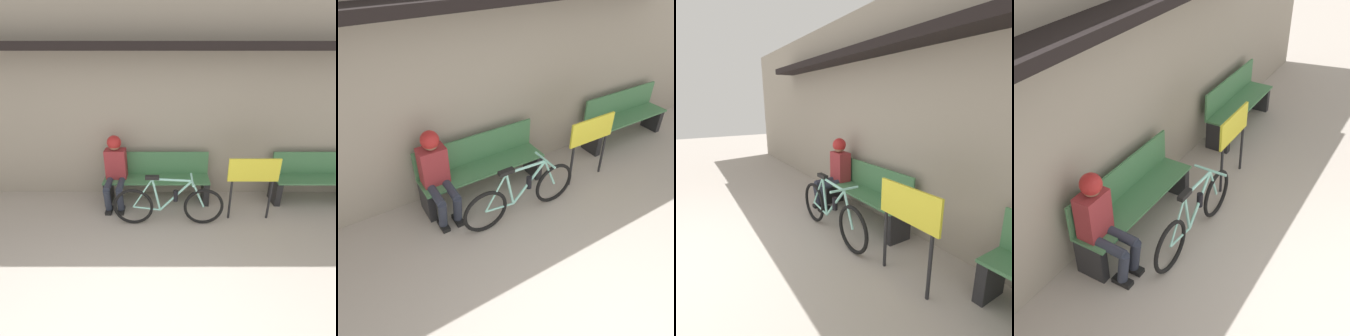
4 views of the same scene
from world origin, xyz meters
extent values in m
cube|color=#9E9384|center=(0.00, 3.04, 1.60)|extent=(12.00, 0.12, 3.20)
cube|color=black|center=(0.00, 2.76, 2.50)|extent=(6.60, 0.44, 0.12)
cube|color=#477F51|center=(0.11, 2.65, 0.44)|extent=(1.78, 0.42, 0.03)
cube|color=#477F51|center=(0.11, 2.84, 0.66)|extent=(1.78, 0.03, 0.40)
cube|color=#232326|center=(-0.73, 2.65, 0.21)|extent=(0.10, 0.36, 0.43)
cube|color=#232326|center=(0.95, 2.65, 0.21)|extent=(0.10, 0.36, 0.43)
torus|color=black|center=(-0.22, 2.00, 0.30)|extent=(0.60, 0.05, 0.60)
torus|color=black|center=(0.83, 2.00, 0.30)|extent=(0.60, 0.05, 0.60)
cylinder|color=#93DBCC|center=(0.36, 2.00, 0.75)|extent=(0.57, 0.03, 0.06)
cylinder|color=#93DBCC|center=(0.41, 2.00, 0.49)|extent=(0.49, 0.03, 0.51)
cylinder|color=#93DBCC|center=(0.13, 2.00, 0.51)|extent=(0.14, 0.03, 0.53)
cylinder|color=#93DBCC|center=(-0.02, 2.00, 0.27)|extent=(0.40, 0.03, 0.08)
cylinder|color=#93DBCC|center=(-0.07, 2.00, 0.53)|extent=(0.32, 0.02, 0.48)
cylinder|color=#93DBCC|center=(0.74, 2.00, 0.52)|extent=(0.22, 0.03, 0.45)
cube|color=black|center=(0.08, 2.00, 0.79)|extent=(0.20, 0.07, 0.05)
cylinder|color=#93DBCC|center=(0.64, 2.00, 0.76)|extent=(0.03, 0.40, 0.03)
cylinder|color=black|center=(0.41, 2.00, 0.49)|extent=(0.07, 0.07, 0.17)
cylinder|color=#2D3342|center=(-0.67, 2.45, 0.45)|extent=(0.11, 0.40, 0.13)
cylinder|color=#2D3342|center=(-0.67, 2.28, 0.25)|extent=(0.11, 0.17, 0.40)
cube|color=black|center=(-0.67, 2.31, 0.03)|extent=(0.10, 0.22, 0.06)
cylinder|color=#2D3342|center=(-0.47, 2.45, 0.45)|extent=(0.11, 0.40, 0.13)
cylinder|color=#2D3342|center=(-0.47, 2.28, 0.25)|extent=(0.11, 0.17, 0.40)
cube|color=black|center=(-0.47, 2.31, 0.03)|extent=(0.10, 0.22, 0.06)
cube|color=maroon|center=(-0.57, 2.69, 0.71)|extent=(0.34, 0.22, 0.50)
sphere|color=#9E7556|center=(-0.57, 2.67, 1.06)|extent=(0.20, 0.20, 0.20)
sphere|color=#B22323|center=(-0.57, 2.67, 1.09)|extent=(0.23, 0.23, 0.23)
cube|color=#477F51|center=(2.93, 2.65, 0.44)|extent=(1.62, 0.42, 0.03)
cube|color=#477F51|center=(2.93, 2.84, 0.66)|extent=(1.62, 0.03, 0.40)
cube|color=#232326|center=(2.16, 2.65, 0.21)|extent=(0.10, 0.36, 0.43)
cube|color=#232326|center=(3.69, 2.65, 0.21)|extent=(0.10, 0.36, 0.43)
cylinder|color=#232326|center=(1.26, 2.14, 0.33)|extent=(0.04, 0.04, 0.66)
cylinder|color=#232326|center=(1.87, 2.14, 0.33)|extent=(0.04, 0.04, 0.66)
cube|color=yellow|center=(1.57, 2.14, 0.84)|extent=(0.76, 0.03, 0.36)
camera|label=1|loc=(0.30, -1.33, 2.46)|focal=28.00mm
camera|label=2|loc=(-1.52, -0.60, 3.09)|focal=35.00mm
camera|label=3|loc=(3.22, 0.37, 1.80)|focal=28.00mm
camera|label=4|loc=(-3.22, 0.08, 3.76)|focal=50.00mm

